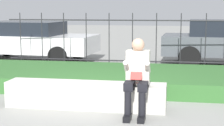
% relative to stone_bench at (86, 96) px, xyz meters
% --- Properties ---
extents(ground_plane, '(60.00, 60.00, 0.00)m').
position_rel_stone_bench_xyz_m(ground_plane, '(0.06, 0.00, -0.20)').
color(ground_plane, gray).
extents(stone_bench, '(2.80, 0.49, 0.45)m').
position_rel_stone_bench_xyz_m(stone_bench, '(0.00, 0.00, 0.00)').
color(stone_bench, beige).
rests_on(stone_bench, ground_plane).
extents(person_seated_reader, '(0.42, 0.73, 1.25)m').
position_rel_stone_bench_xyz_m(person_seated_reader, '(0.94, -0.28, 0.48)').
color(person_seated_reader, black).
rests_on(person_seated_reader, ground_plane).
extents(grass_berm, '(8.33, 2.58, 0.33)m').
position_rel_stone_bench_xyz_m(grass_berm, '(0.06, 1.99, -0.04)').
color(grass_berm, '#33662D').
rests_on(grass_berm, ground_plane).
extents(iron_fence, '(6.33, 0.03, 1.60)m').
position_rel_stone_bench_xyz_m(iron_fence, '(0.06, 3.67, 0.64)').
color(iron_fence, '#232326').
rests_on(iron_fence, ground_plane).
extents(car_parked_left, '(4.47, 2.20, 1.28)m').
position_rel_stone_bench_xyz_m(car_parked_left, '(-3.28, 5.43, 0.49)').
color(car_parked_left, silver).
rests_on(car_parked_left, ground_plane).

